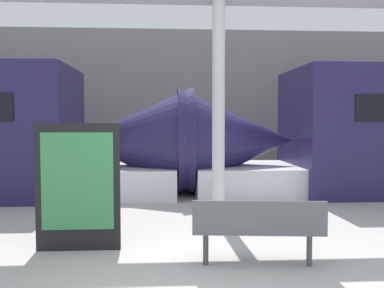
# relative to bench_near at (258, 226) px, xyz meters

# --- Properties ---
(station_wall) EXTENTS (56.00, 0.20, 5.00)m
(station_wall) POSITION_rel_bench_near_xyz_m (-0.67, 10.05, 1.98)
(station_wall) COLOR gray
(station_wall) RESTS_ON ground_plane
(bench_near) EXTENTS (1.65, 0.60, 0.86)m
(bench_near) POSITION_rel_bench_near_xyz_m (0.00, 0.00, 0.00)
(bench_near) COLOR #4C4F54
(bench_near) RESTS_ON ground_plane
(poster_board) EXTENTS (1.16, 0.07, 1.78)m
(poster_board) POSITION_rel_bench_near_xyz_m (-2.35, 0.86, 0.38)
(poster_board) COLOR black
(poster_board) RESTS_ON ground_plane
(support_column_near) EXTENTS (0.24, 0.24, 3.99)m
(support_column_near) POSITION_rel_bench_near_xyz_m (-0.15, 2.76, 1.48)
(support_column_near) COLOR silver
(support_column_near) RESTS_ON ground_plane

